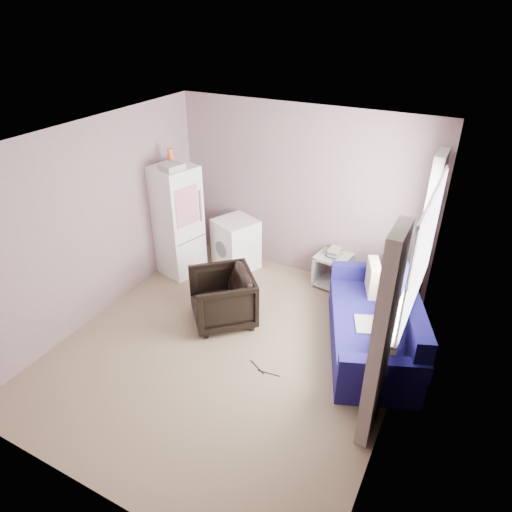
{
  "coord_description": "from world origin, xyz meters",
  "views": [
    {
      "loc": [
        2.23,
        -3.59,
        3.68
      ],
      "look_at": [
        0.05,
        0.6,
        1.0
      ],
      "focal_mm": 32.0,
      "sensor_mm": 36.0,
      "label": 1
    }
  ],
  "objects": [
    {
      "name": "room",
      "position": [
        0.02,
        0.01,
        1.25
      ],
      "size": [
        3.84,
        4.24,
        2.54
      ],
      "color": "#968162",
      "rests_on": "ground"
    },
    {
      "name": "armchair",
      "position": [
        -0.36,
        0.45,
        0.39
      ],
      "size": [
        1.03,
        1.03,
        0.78
      ],
      "primitive_type": "imported",
      "rotation": [
        0.0,
        0.0,
        -0.83
      ],
      "color": "black",
      "rests_on": "ground"
    },
    {
      "name": "fridge",
      "position": [
        -1.59,
        1.25,
        0.84
      ],
      "size": [
        0.7,
        0.69,
        1.89
      ],
      "rotation": [
        0.0,
        0.0,
        -0.25
      ],
      "color": "white",
      "rests_on": "ground"
    },
    {
      "name": "washing_machine",
      "position": [
        -0.89,
        1.73,
        0.41
      ],
      "size": [
        0.73,
        0.73,
        0.79
      ],
      "rotation": [
        0.0,
        0.0,
        -0.4
      ],
      "color": "white",
      "rests_on": "ground"
    },
    {
      "name": "side_table",
      "position": [
        0.62,
        1.91,
        0.29
      ],
      "size": [
        0.51,
        0.51,
        0.61
      ],
      "rotation": [
        0.0,
        0.0,
        -0.14
      ],
      "color": "#A4A4A0",
      "rests_on": "ground"
    },
    {
      "name": "sofa",
      "position": [
        1.53,
        0.82,
        0.32
      ],
      "size": [
        1.53,
        2.14,
        0.87
      ],
      "rotation": [
        0.0,
        0.0,
        0.37
      ],
      "color": "navy",
      "rests_on": "ground"
    },
    {
      "name": "window_dressing",
      "position": [
        1.78,
        0.7,
        1.11
      ],
      "size": [
        0.17,
        2.62,
        2.18
      ],
      "color": "white",
      "rests_on": "ground"
    },
    {
      "name": "floor_cables",
      "position": [
        0.52,
        -0.13,
        0.01
      ],
      "size": [
        0.41,
        0.14,
        0.01
      ],
      "rotation": [
        0.0,
        0.0,
        -0.16
      ],
      "color": "black",
      "rests_on": "ground"
    }
  ]
}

